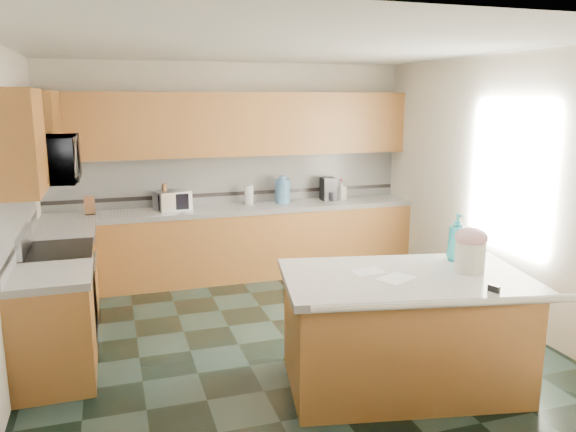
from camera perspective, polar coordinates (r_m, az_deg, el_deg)
name	(u,v)px	position (r m, az deg, el deg)	size (l,w,h in m)	color
floor	(284,338)	(5.51, -0.39, -12.31)	(4.60, 4.60, 0.00)	black
ceiling	(284,46)	(5.04, -0.43, 16.93)	(4.60, 4.60, 0.00)	white
wall_back	(231,170)	(7.33, -5.84, 4.71)	(4.60, 0.04, 2.70)	silver
wall_front	(416,274)	(3.03, 12.86, -5.80)	(4.60, 0.04, 2.70)	silver
wall_left	(3,216)	(4.95, -26.99, 0.02)	(0.04, 4.60, 2.70)	silver
wall_right	(498,188)	(6.19, 20.56, 2.71)	(0.04, 4.60, 2.70)	silver
back_base_cab	(237,244)	(7.19, -5.16, -2.88)	(4.60, 0.60, 0.86)	#59310F
back_countertop	(237,209)	(7.09, -5.23, 0.71)	(4.60, 0.64, 0.06)	white
back_upper_cab	(233,124)	(7.10, -5.63, 9.26)	(4.60, 0.33, 0.78)	#59310F
back_backsplash	(231,179)	(7.31, -5.77, 3.78)	(4.60, 0.02, 0.63)	silver
back_accent_band	(232,194)	(7.33, -5.73, 2.27)	(4.60, 0.01, 0.05)	black
left_base_cab_rear	(66,275)	(6.37, -21.60, -5.64)	(0.60, 0.82, 0.86)	#59310F
left_counter_rear	(63,233)	(6.26, -21.92, -1.61)	(0.64, 0.82, 0.06)	white
left_base_cab_front	(54,332)	(4.93, -22.68, -10.81)	(0.60, 0.72, 0.86)	#59310F
left_counter_front	(49,277)	(4.78, -23.12, -5.70)	(0.64, 0.72, 0.06)	white
left_backsplash	(19,216)	(5.50, -25.68, -0.01)	(0.02, 2.30, 0.63)	silver
left_accent_band	(22,237)	(5.54, -25.44, -1.98)	(0.01, 2.30, 0.05)	black
left_upper_cab_rear	(41,130)	(6.26, -23.82, 7.99)	(0.33, 1.09, 0.78)	#59310F
left_upper_cab_front	(17,142)	(4.61, -25.86, 6.78)	(0.33, 0.72, 0.78)	#59310F
range_body	(61,300)	(5.62, -22.09, -7.88)	(0.60, 0.76, 0.88)	#B7B7BC
range_oven_door	(94,300)	(5.61, -19.08, -8.11)	(0.02, 0.68, 0.55)	black
range_cooktop	(56,251)	(5.49, -22.46, -3.35)	(0.62, 0.78, 0.04)	black
range_handle	(95,261)	(5.50, -19.04, -4.36)	(0.02, 0.02, 0.66)	#B7B7BC
range_backguard	(24,241)	(5.49, -25.26, -2.29)	(0.06, 0.76, 0.18)	#B7B7BC
microwave	(48,159)	(5.34, -23.17, 5.31)	(0.73, 0.50, 0.41)	#B7B7BC
island_base	(403,334)	(4.61, 11.58, -11.68)	(1.77, 1.01, 0.86)	#59310F
island_top	(405,279)	(4.45, 11.83, -6.24)	(1.87, 1.11, 0.06)	white
island_bullnose	(446,303)	(4.01, 15.77, -8.51)	(0.06, 0.06, 1.87)	white
treat_jar	(470,257)	(4.61, 18.00, -3.98)	(0.23, 0.23, 0.24)	white
treat_jar_lid	(471,237)	(4.57, 18.13, -2.07)	(0.25, 0.25, 0.16)	#D29BA1
treat_jar_knob	(472,231)	(4.56, 18.17, -1.43)	(0.03, 0.03, 0.08)	tan
treat_jar_knob_end_l	(467,231)	(4.54, 17.74, -1.47)	(0.04, 0.04, 0.04)	tan
treat_jar_knob_end_r	(476,230)	(4.59, 18.59, -1.39)	(0.04, 0.04, 0.04)	tan
soap_bottle_island	(457,237)	(4.88, 16.78, -2.08)	(0.15, 0.16, 0.40)	teal
paper_sheet_a	(396,278)	(4.34, 10.94, -6.24)	(0.27, 0.21, 0.00)	white
paper_sheet_b	(368,271)	(4.47, 8.10, -5.60)	(0.25, 0.19, 0.00)	white
clamp_body	(494,291)	(4.23, 20.17, -7.13)	(0.03, 0.09, 0.08)	black
clamp_handle	(498,296)	(4.20, 20.59, -7.60)	(0.01, 0.01, 0.06)	black
knife_block	(90,205)	(6.96, -19.51, 1.02)	(0.12, 0.10, 0.22)	#472814
utensil_crock	(165,204)	(7.02, -12.38, 1.16)	(0.10, 0.10, 0.13)	black
utensil_bundle	(165,191)	(6.99, -12.43, 2.46)	(0.06, 0.06, 0.19)	#472814
toaster_oven	(172,200)	(6.99, -11.66, 1.57)	(0.40, 0.28, 0.23)	#B7B7BC
toaster_oven_door	(174,202)	(6.86, -11.54, 1.39)	(0.36, 0.01, 0.19)	black
paper_towel	(249,195)	(7.20, -3.98, 2.17)	(0.11, 0.11, 0.25)	white
paper_towel_base	(249,204)	(7.22, -3.97, 1.24)	(0.17, 0.17, 0.01)	#B7B7BC
water_jug	(283,191)	(7.27, -0.54, 2.54)	(0.19, 0.19, 0.31)	teal
water_jug_neck	(283,177)	(7.24, -0.55, 3.93)	(0.09, 0.09, 0.04)	teal
coffee_maker	(328,189)	(7.50, 4.12, 2.76)	(0.18, 0.20, 0.30)	black
coffee_carafe	(329,196)	(7.48, 4.23, 2.03)	(0.12, 0.12, 0.12)	black
soap_bottle_back	(341,190)	(7.54, 5.39, 2.60)	(0.12, 0.12, 0.26)	white
soap_back_cap	(341,180)	(7.52, 5.41, 3.67)	(0.02, 0.02, 0.03)	red
window_light_proxy	(510,176)	(6.00, 21.61, 3.80)	(0.02, 1.40, 1.10)	white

